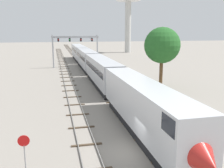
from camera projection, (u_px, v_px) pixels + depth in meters
ground_plane at (134, 152)px, 20.07m from camera, size 400.00×400.00×0.00m
track_main at (80, 62)px, 77.68m from camera, size 2.60×200.00×0.16m
track_near at (65, 73)px, 57.41m from camera, size 2.60×160.00×0.16m
passenger_train at (93, 64)px, 52.89m from camera, size 3.04×81.96×4.80m
signal_gantry at (75, 44)px, 65.20m from camera, size 12.10×0.49×8.43m
water_tower at (128, 1)px, 106.78m from camera, size 10.62×10.62×27.17m
stop_sign at (24, 150)px, 16.39m from camera, size 0.76×0.08×2.88m
trackside_tree_left at (162, 45)px, 40.51m from camera, size 5.80×5.80×10.05m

